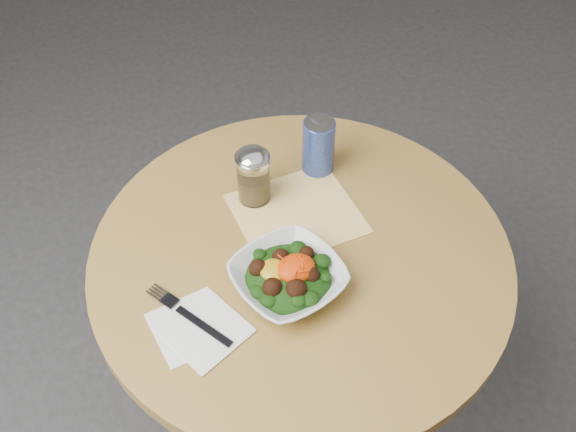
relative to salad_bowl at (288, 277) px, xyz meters
name	(u,v)px	position (x,y,z in m)	size (l,w,h in m)	color
ground	(297,407)	(0.07, 0.07, -0.78)	(6.00, 6.00, 0.00)	#2D2D30
table	(299,302)	(0.07, 0.07, -0.23)	(0.90, 0.90, 0.75)	black
cloth_napkin	(297,213)	(0.11, 0.17, -0.03)	(0.26, 0.24, 0.00)	#FBAA0D
paper_napkins	(198,329)	(-0.20, -0.01, -0.03)	(0.18, 0.18, 0.00)	white
salad_bowl	(288,277)	(0.00, 0.00, 0.00)	(0.24, 0.24, 0.08)	silver
fork	(186,313)	(-0.21, 0.03, -0.02)	(0.11, 0.21, 0.00)	black
spice_shaker	(253,176)	(0.05, 0.25, 0.04)	(0.08, 0.08, 0.14)	silver
beverage_can	(318,146)	(0.23, 0.27, 0.04)	(0.08, 0.08, 0.14)	navy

